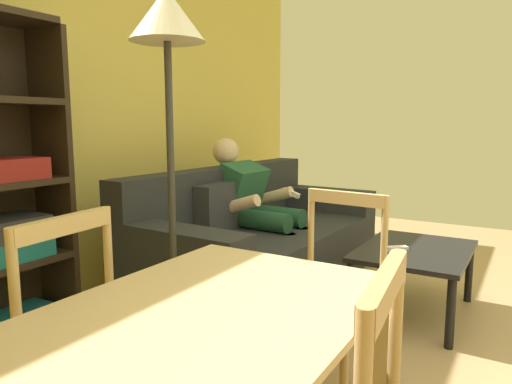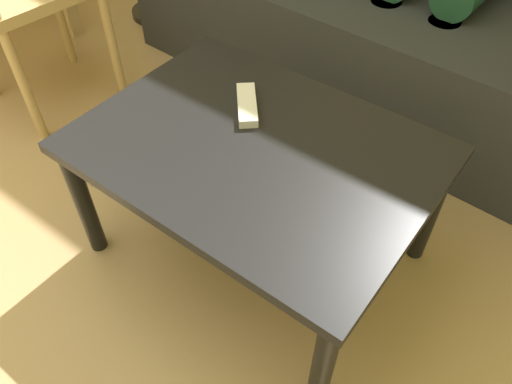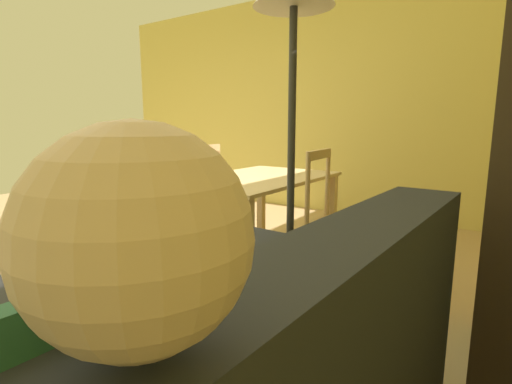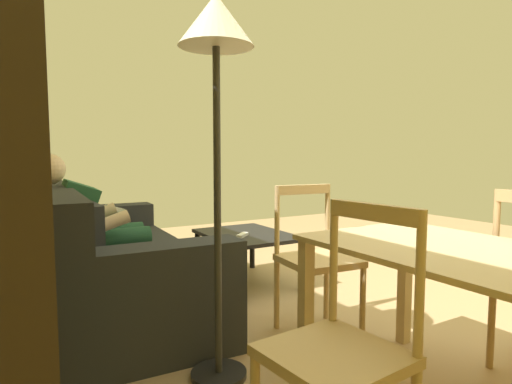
% 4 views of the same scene
% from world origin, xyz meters
% --- Properties ---
extents(ground_plane, '(8.37, 8.37, 0.00)m').
position_xyz_m(ground_plane, '(0.00, 0.00, 0.00)').
color(ground_plane, tan).
extents(couch, '(2.22, 1.07, 0.90)m').
position_xyz_m(couch, '(1.10, 1.98, 0.32)').
color(couch, '#282B30').
rests_on(couch, ground_plane).
extents(person_lounging, '(0.60, 0.96, 1.12)m').
position_xyz_m(person_lounging, '(1.19, 2.05, 0.59)').
color(person_lounging, '#23563D').
rests_on(person_lounging, ground_plane).
extents(coffee_table, '(0.89, 0.66, 0.43)m').
position_xyz_m(coffee_table, '(1.15, 0.81, 0.38)').
color(coffee_table, black).
rests_on(coffee_table, ground_plane).
extents(tv_remote, '(0.15, 0.16, 0.02)m').
position_xyz_m(tv_remote, '(1.04, 0.91, 0.45)').
color(tv_remote, white).
rests_on(tv_remote, coffee_table).
extents(dining_table, '(1.33, 0.83, 0.72)m').
position_xyz_m(dining_table, '(-0.96, 0.95, 0.61)').
color(dining_table, '#D1B27F').
rests_on(dining_table, ground_plane).
extents(dining_chair_near_wall, '(0.46, 0.46, 0.94)m').
position_xyz_m(dining_chair_near_wall, '(-0.96, 1.64, 0.45)').
color(dining_chair_near_wall, tan).
rests_on(dining_chair_near_wall, ground_plane).
extents(dining_chair_facing_couch, '(0.46, 0.46, 0.92)m').
position_xyz_m(dining_chair_facing_couch, '(0.03, 0.95, 0.46)').
color(dining_chair_facing_couch, tan).
rests_on(dining_chair_facing_couch, ground_plane).
extents(floor_lamp, '(0.36, 0.36, 1.86)m').
position_xyz_m(floor_lamp, '(-0.16, 1.71, 1.57)').
color(floor_lamp, black).
rests_on(floor_lamp, ground_plane).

